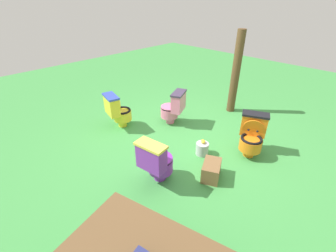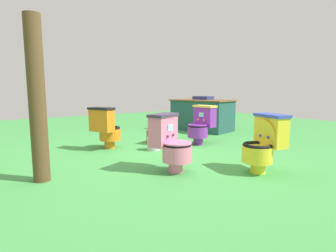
{
  "view_description": "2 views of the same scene",
  "coord_description": "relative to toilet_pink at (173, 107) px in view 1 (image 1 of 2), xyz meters",
  "views": [
    {
      "loc": [
        -2.25,
        2.81,
        2.47
      ],
      "look_at": [
        0.32,
        0.2,
        0.34
      ],
      "focal_mm": 24.82,
      "sensor_mm": 36.0,
      "label": 1
    },
    {
      "loc": [
        3.41,
        -2.35,
        1.03
      ],
      "look_at": [
        0.05,
        0.05,
        0.46
      ],
      "focal_mm": 28.81,
      "sensor_mm": 36.0,
      "label": 2
    }
  ],
  "objects": [
    {
      "name": "toilet_purple",
      "position": [
        -1.05,
        1.46,
        0.0
      ],
      "size": [
        0.47,
        0.55,
        0.73
      ],
      "rotation": [
        0.0,
        0.0,
        3.29
      ],
      "color": "purple",
      "rests_on": "ground"
    },
    {
      "name": "toilet_orange",
      "position": [
        -1.69,
        -0.15,
        0.0
      ],
      "size": [
        0.57,
        0.62,
        0.73
      ],
      "rotation": [
        0.0,
        0.0,
        0.44
      ],
      "color": "orange",
      "rests_on": "ground"
    },
    {
      "name": "small_crate",
      "position": [
        -1.58,
        0.83,
        -0.24
      ],
      "size": [
        0.4,
        0.46,
        0.27
      ],
      "primitive_type": "cube",
      "rotation": [
        0.0,
        0.0,
        2.03
      ],
      "color": "brown",
      "rests_on": "ground"
    },
    {
      "name": "wooden_post",
      "position": [
        -0.56,
        -1.4,
        0.54
      ],
      "size": [
        0.18,
        0.18,
        1.82
      ],
      "primitive_type": "cylinder",
      "color": "brown",
      "rests_on": "ground"
    },
    {
      "name": "ground",
      "position": [
        -0.74,
        0.4,
        -0.37
      ],
      "size": [
        14.0,
        14.0,
        0.0
      ],
      "primitive_type": "plane",
      "color": "#429947"
    },
    {
      "name": "toilet_yellow",
      "position": [
        0.7,
        0.91,
        0.0
      ],
      "size": [
        0.51,
        0.57,
        0.73
      ],
      "rotation": [
        0.0,
        0.0,
        2.91
      ],
      "color": "yellow",
      "rests_on": "ground"
    },
    {
      "name": "toilet_pink",
      "position": [
        0.0,
        0.0,
        0.0
      ],
      "size": [
        0.61,
        0.57,
        0.73
      ],
      "rotation": [
        0.0,
        0.0,
        5.12
      ],
      "color": "pink",
      "rests_on": "ground"
    },
    {
      "name": "lemon_bucket",
      "position": [
        -1.12,
        0.45,
        -0.25
      ],
      "size": [
        0.22,
        0.22,
        0.28
      ],
      "color": "#B7B7BF",
      "rests_on": "ground"
    }
  ]
}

